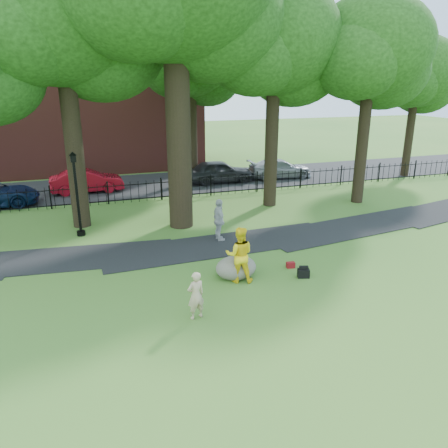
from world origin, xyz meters
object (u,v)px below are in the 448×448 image
object	(u,v)px
red_sedan	(87,181)
woman	(196,295)
man	(239,255)
lamppost	(77,195)
boulder	(236,266)

from	to	relation	value
red_sedan	woman	bearing A→B (deg)	-172.70
man	lamppost	xyz separation A→B (m)	(-5.09, 6.65, 0.86)
woman	red_sedan	size ratio (longest dim) A/B	0.34
boulder	red_sedan	world-z (taller)	red_sedan
man	red_sedan	world-z (taller)	man
woman	man	xyz separation A→B (m)	(2.06, 1.91, 0.25)
lamppost	red_sedan	xyz separation A→B (m)	(0.57, 8.11, -1.13)
lamppost	red_sedan	bearing A→B (deg)	79.35
man	red_sedan	bearing A→B (deg)	-53.69
woman	lamppost	distance (m)	9.14
woman	lamppost	xyz separation A→B (m)	(-3.03, 8.56, 1.11)
man	boulder	distance (m)	0.65
boulder	red_sedan	distance (m)	15.13
boulder	red_sedan	bearing A→B (deg)	107.36
woman	boulder	size ratio (longest dim) A/B	1.01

